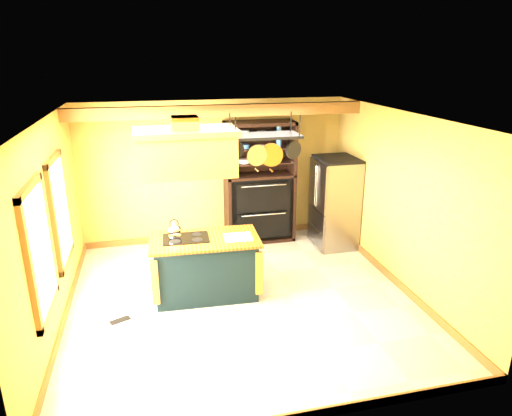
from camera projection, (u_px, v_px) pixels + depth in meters
name	position (u px, v px, depth m)	size (l,w,h in m)	color
floor	(241.00, 299.00, 6.84)	(5.00, 5.00, 0.00)	beige
ceiling	(239.00, 118.00, 5.97)	(5.00, 5.00, 0.00)	white
wall_back	(214.00, 172.00, 8.71)	(5.00, 0.02, 2.70)	tan
wall_front	(296.00, 305.00, 4.11)	(5.00, 0.02, 2.70)	tan
wall_left	(50.00, 229.00, 5.86)	(0.02, 5.00, 2.70)	tan
wall_right	(401.00, 202.00, 6.95)	(0.02, 5.00, 2.70)	tan
ceiling_beam	(219.00, 111.00, 7.57)	(5.00, 0.15, 0.20)	#975D2E
window_near	(40.00, 250.00, 5.12)	(0.06, 1.06, 1.56)	#975D2E
window_far	(60.00, 211.00, 6.41)	(0.06, 1.06, 1.56)	#975D2E
kitchen_island	(205.00, 266.00, 6.84)	(1.63, 0.95, 1.11)	black
range_hood	(186.00, 150.00, 6.23)	(1.39, 0.79, 0.80)	#C08430
pot_rack	(264.00, 142.00, 6.45)	(1.07, 0.50, 0.78)	black
refrigerator	(334.00, 205.00, 8.55)	(0.72, 0.85, 1.66)	gray
hutch	(259.00, 195.00, 8.81)	(1.31, 0.59, 2.32)	black
floor_register	(120.00, 320.00, 6.29)	(0.28, 0.12, 0.01)	black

